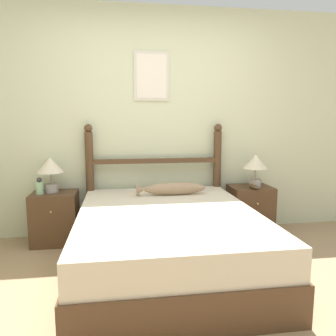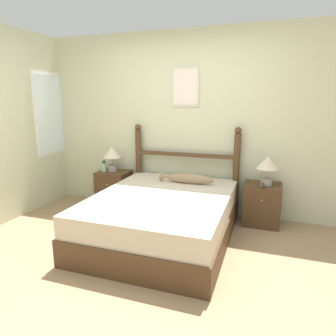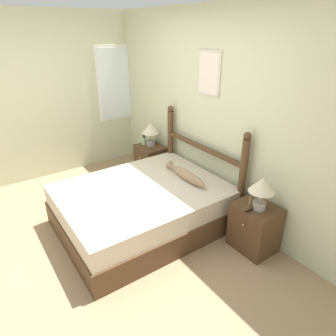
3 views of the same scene
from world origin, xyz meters
TOP-DOWN VIEW (x-y plane):
  - ground_plane at (0.00, 0.00)m, footprint 16.00×16.00m
  - wall_back at (0.00, 1.73)m, footprint 6.40×0.08m
  - bed at (0.04, 0.68)m, footprint 1.54×1.96m
  - headboard at (0.04, 1.62)m, footprint 1.54×0.09m
  - nightstand_left at (-1.05, 1.48)m, footprint 0.46×0.41m
  - nightstand_right at (1.13, 1.48)m, footprint 0.46×0.41m
  - table_lamp_left at (-1.08, 1.50)m, footprint 0.27×0.27m
  - table_lamp_right at (1.16, 1.45)m, footprint 0.27×0.27m
  - bottle at (-1.18, 1.43)m, footprint 0.08×0.08m
  - model_boat at (1.11, 1.35)m, footprint 0.07×0.23m
  - fish_pillow at (0.16, 1.25)m, footprint 0.72×0.12m

SIDE VIEW (x-z plane):
  - ground_plane at x=0.00m, z-range 0.00..0.00m
  - bed at x=0.04m, z-range 0.00..0.53m
  - nightstand_left at x=-1.05m, z-range 0.00..0.55m
  - nightstand_right at x=1.13m, z-range 0.00..0.55m
  - model_boat at x=1.11m, z-range 0.49..0.65m
  - fish_pillow at x=0.16m, z-range 0.53..0.66m
  - bottle at x=-1.18m, z-range 0.54..0.71m
  - headboard at x=0.04m, z-range 0.04..1.30m
  - table_lamp_left at x=-1.08m, z-range 0.62..0.99m
  - table_lamp_right at x=1.16m, z-range 0.62..0.99m
  - wall_back at x=0.00m, z-range 0.00..2.55m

